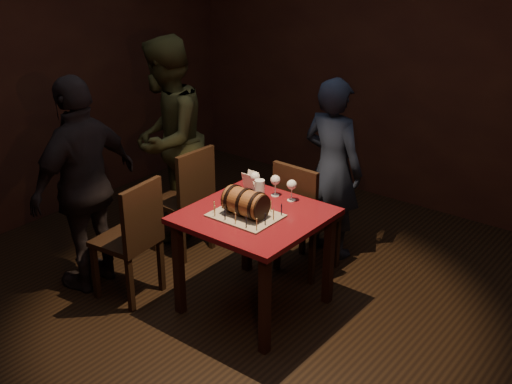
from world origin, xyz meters
TOP-DOWN VIEW (x-y plane):
  - room_shell at (0.00, 0.00)m, footprint 5.04×5.04m
  - pub_table at (0.01, 0.12)m, footprint 0.90×0.90m
  - cake_board at (-0.01, 0.04)m, footprint 0.45×0.35m
  - barrel_cake at (-0.01, 0.04)m, footprint 0.34×0.20m
  - birthday_candles at (-0.01, 0.04)m, footprint 0.40×0.30m
  - wine_glass_left at (-0.22, 0.40)m, footprint 0.07×0.07m
  - wine_glass_mid at (-0.06, 0.45)m, footprint 0.07×0.07m
  - wine_glass_right at (0.08, 0.45)m, footprint 0.07×0.07m
  - pint_of_ale at (-0.11, 0.32)m, footprint 0.07×0.07m
  - menu_card at (-0.28, 0.43)m, footprint 0.10×0.05m
  - chair_back at (-0.01, 0.73)m, footprint 0.42×0.42m
  - chair_left_rear at (-0.93, 0.43)m, footprint 0.41×0.41m
  - chair_left_front at (-0.76, -0.32)m, footprint 0.44×0.44m
  - person_back at (-0.02, 1.17)m, footprint 0.58×0.40m
  - person_left_rear at (-1.32, 0.59)m, footprint 0.96×1.05m
  - person_left_front at (-1.19, -0.38)m, footprint 0.48×0.99m

SIDE VIEW (x-z plane):
  - chair_back at x=-0.01m, z-range 0.06..0.99m
  - chair_left_rear at x=-0.93m, z-range 0.06..0.99m
  - chair_left_front at x=-0.76m, z-range 0.06..0.99m
  - pub_table at x=0.01m, z-range 0.27..1.02m
  - person_back at x=-0.02m, z-range 0.00..1.50m
  - cake_board at x=-0.01m, z-range 0.75..0.76m
  - birthday_candles at x=-0.01m, z-range 0.76..0.85m
  - menu_card at x=-0.28m, z-range 0.75..0.88m
  - person_left_front at x=-1.19m, z-range 0.00..1.63m
  - pint_of_ale at x=-0.11m, z-range 0.75..0.90m
  - barrel_cake at x=-0.01m, z-range 0.75..0.95m
  - wine_glass_mid at x=-0.06m, z-range 0.79..0.95m
  - wine_glass_left at x=-0.22m, z-range 0.79..0.95m
  - wine_glass_right at x=0.08m, z-range 0.79..0.95m
  - person_left_rear at x=-1.32m, z-range 0.00..1.75m
  - room_shell at x=0.00m, z-range 0.00..2.80m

